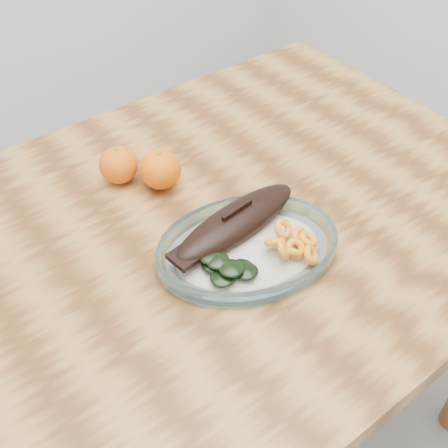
{
  "coord_description": "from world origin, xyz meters",
  "views": [
    {
      "loc": [
        -0.36,
        -0.55,
        1.38
      ],
      "look_at": [
        0.03,
        -0.03,
        0.77
      ],
      "focal_mm": 45.0,
      "sensor_mm": 36.0,
      "label": 1
    }
  ],
  "objects_px": {
    "orange_right": "(118,165)",
    "dining_table": "(198,270)",
    "plated_meal": "(247,245)",
    "orange_left": "(160,169)"
  },
  "relations": [
    {
      "from": "orange_right",
      "to": "plated_meal",
      "type": "bearing_deg",
      "value": -76.94
    },
    {
      "from": "plated_meal",
      "to": "dining_table",
      "type": "bearing_deg",
      "value": 125.56
    },
    {
      "from": "dining_table",
      "to": "orange_right",
      "type": "bearing_deg",
      "value": 100.47
    },
    {
      "from": "orange_right",
      "to": "orange_left",
      "type": "bearing_deg",
      "value": -48.93
    },
    {
      "from": "plated_meal",
      "to": "orange_right",
      "type": "relative_size",
      "value": 9.43
    },
    {
      "from": "dining_table",
      "to": "plated_meal",
      "type": "relative_size",
      "value": 1.87
    },
    {
      "from": "orange_left",
      "to": "orange_right",
      "type": "xyz_separation_m",
      "value": [
        -0.05,
        0.06,
        -0.0
      ]
    },
    {
      "from": "orange_left",
      "to": "orange_right",
      "type": "bearing_deg",
      "value": 131.07
    },
    {
      "from": "plated_meal",
      "to": "orange_right",
      "type": "bearing_deg",
      "value": 120.56
    },
    {
      "from": "orange_right",
      "to": "dining_table",
      "type": "bearing_deg",
      "value": -79.53
    }
  ]
}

